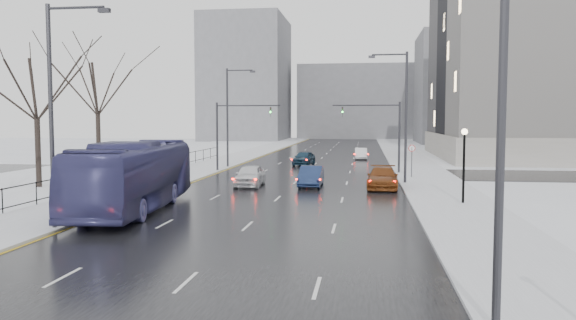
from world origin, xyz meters
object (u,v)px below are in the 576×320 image
at_px(lamppost_r_mid, 464,155).
at_px(mast_signal_right, 387,129).
at_px(tree_park_e, 99,174).
at_px(sedan_right_near, 311,176).
at_px(tree_park_d, 39,188).
at_px(sedan_center_near, 250,175).
at_px(streetlight_l_near, 56,105).
at_px(bus, 135,176).
at_px(sedan_right_far, 383,178).
at_px(sedan_right_distant, 361,154).
at_px(no_uturn_sign, 412,151).
at_px(streetlight_r_mid, 403,110).
at_px(streetlight_l_far, 230,112).
at_px(sedan_center_far, 304,158).
at_px(mast_signal_left, 228,128).
at_px(streetlight_r_near, 491,92).

xyz_separation_m(lamppost_r_mid, mast_signal_right, (-3.67, 18.00, 1.16)).
height_order(tree_park_e, sedan_right_near, tree_park_e).
xyz_separation_m(tree_park_d, sedan_center_near, (14.79, 3.10, 0.83)).
xyz_separation_m(streetlight_l_near, lamppost_r_mid, (19.17, 10.00, -2.67)).
xyz_separation_m(bus, sedan_right_far, (13.62, 11.37, -1.11)).
xyz_separation_m(bus, sedan_right_distant, (11.88, 39.82, -1.19)).
bearing_deg(no_uturn_sign, bus, -131.41).
relative_size(streetlight_r_mid, sedan_right_near, 2.20).
distance_m(sedan_center_near, sedan_right_far, 9.63).
height_order(streetlight_l_far, bus, streetlight_l_far).
relative_size(streetlight_l_far, no_uturn_sign, 3.70).
distance_m(tree_park_d, bus, 13.79).
distance_m(sedan_right_near, sedan_center_far, 18.67).
xyz_separation_m(streetlight_l_near, sedan_right_distant, (13.05, 45.46, -4.89)).
height_order(streetlight_r_mid, no_uturn_sign, streetlight_r_mid).
xyz_separation_m(tree_park_e, sedan_right_near, (19.68, -6.55, 0.79)).
distance_m(bus, sedan_center_near, 12.19).
relative_size(bus, sedan_right_near, 2.96).
xyz_separation_m(lamppost_r_mid, no_uturn_sign, (-1.80, 14.00, -0.64)).
height_order(mast_signal_left, bus, mast_signal_left).
xyz_separation_m(streetlight_r_near, streetlight_r_mid, (0.00, 30.00, 0.00)).
relative_size(tree_park_d, mast_signal_right, 1.92).
distance_m(mast_signal_right, no_uturn_sign, 4.77).
height_order(streetlight_l_far, mast_signal_left, streetlight_l_far).
distance_m(tree_park_e, no_uturn_sign, 27.50).
distance_m(streetlight_r_mid, lamppost_r_mid, 10.73).
bearing_deg(tree_park_d, sedan_right_distant, 54.21).
bearing_deg(sedan_right_far, mast_signal_left, 144.04).
distance_m(tree_park_e, streetlight_r_mid, 27.25).
relative_size(tree_park_d, streetlight_r_near, 1.25).
relative_size(lamppost_r_mid, mast_signal_left, 0.66).
distance_m(mast_signal_left, sedan_right_far, 18.06).
xyz_separation_m(streetlight_l_far, sedan_center_near, (5.16, -14.90, -4.79)).
bearing_deg(streetlight_l_near, bus, 78.30).
xyz_separation_m(sedan_center_near, sedan_right_far, (9.63, -0.10, -0.03)).
bearing_deg(lamppost_r_mid, streetlight_l_far, 131.06).
bearing_deg(mast_signal_left, sedan_center_far, 51.77).
height_order(lamppost_r_mid, sedan_right_far, lamppost_r_mid).
bearing_deg(mast_signal_left, sedan_center_near, -68.40).
bearing_deg(streetlight_l_far, sedan_right_distant, 45.89).
xyz_separation_m(bus, sedan_center_near, (3.99, 11.47, -1.08)).
height_order(streetlight_l_near, sedan_right_distant, streetlight_l_near).
height_order(mast_signal_right, sedan_right_distant, mast_signal_right).
bearing_deg(sedan_center_near, sedan_right_near, 3.35).
xyz_separation_m(mast_signal_right, sedan_right_distant, (-2.45, 17.46, -3.38)).
height_order(streetlight_l_far, no_uturn_sign, streetlight_l_far).
height_order(mast_signal_left, sedan_right_near, mast_signal_left).
bearing_deg(streetlight_l_far, streetlight_r_mid, -36.30).
height_order(tree_park_e, streetlight_l_far, streetlight_l_far).
xyz_separation_m(no_uturn_sign, sedan_right_near, (-7.72, -6.55, -1.51)).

